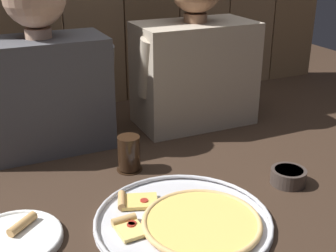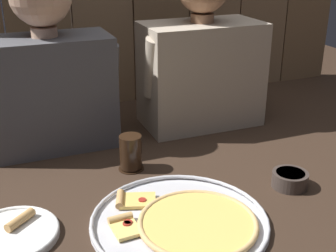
# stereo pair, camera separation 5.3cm
# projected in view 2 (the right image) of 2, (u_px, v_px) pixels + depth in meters

# --- Properties ---
(ground_plane) EXTENTS (3.20, 3.20, 0.00)m
(ground_plane) POSITION_uv_depth(u_px,v_px,m) (188.00, 202.00, 1.17)
(ground_plane) COLOR #332319
(pizza_tray) EXTENTS (0.43, 0.43, 0.03)m
(pizza_tray) POSITION_uv_depth(u_px,v_px,m) (185.00, 221.00, 1.08)
(pizza_tray) COLOR silver
(pizza_tray) RESTS_ON ground
(dinner_plate) EXTENTS (0.22, 0.22, 0.03)m
(dinner_plate) POSITION_uv_depth(u_px,v_px,m) (11.00, 234.00, 1.03)
(dinner_plate) COLOR white
(dinner_plate) RESTS_ON ground
(drinking_glass) EXTENTS (0.08, 0.08, 0.11)m
(drinking_glass) POSITION_uv_depth(u_px,v_px,m) (131.00, 153.00, 1.32)
(drinking_glass) COLOR black
(drinking_glass) RESTS_ON ground
(dipping_bowl) EXTENTS (0.10, 0.10, 0.04)m
(dipping_bowl) POSITION_uv_depth(u_px,v_px,m) (290.00, 179.00, 1.24)
(dipping_bowl) COLOR #3D332D
(dipping_bowl) RESTS_ON ground
(diner_left) EXTENTS (0.43, 0.21, 0.58)m
(diner_left) POSITION_uv_depth(u_px,v_px,m) (48.00, 68.00, 1.40)
(diner_left) COLOR #4C4C51
(diner_left) RESTS_ON ground
(diner_right) EXTENTS (0.45, 0.24, 0.59)m
(diner_right) POSITION_uv_depth(u_px,v_px,m) (201.00, 55.00, 1.59)
(diner_right) COLOR #B2A38E
(diner_right) RESTS_ON ground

